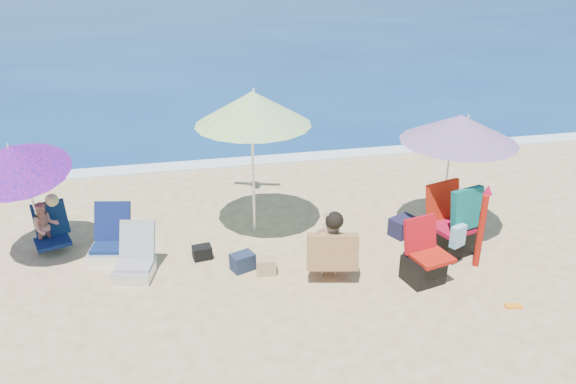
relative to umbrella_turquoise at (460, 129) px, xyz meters
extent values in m
plane|color=#D8BC84|center=(-2.39, -1.24, -1.79)|extent=(120.00, 120.00, 0.00)
cube|color=white|center=(-2.39, 3.86, -1.77)|extent=(120.00, 0.50, 0.04)
cylinder|color=silver|center=(-0.07, 0.09, -0.86)|extent=(0.04, 0.04, 1.87)
cone|color=#FC218D|center=(0.00, 0.00, 0.00)|extent=(2.19, 2.19, 0.42)
cylinder|color=silver|center=(0.06, -0.09, 0.19)|extent=(0.03, 0.03, 0.11)
cylinder|color=white|center=(-3.04, 0.74, -0.71)|extent=(0.04, 0.04, 2.17)
cone|color=#5EB61C|center=(-3.02, 0.74, 0.29)|extent=(1.85, 1.85, 0.51)
cylinder|color=white|center=(-3.01, 0.73, 0.52)|extent=(0.04, 0.04, 0.14)
cylinder|color=silver|center=(-6.34, 0.73, -0.96)|extent=(0.07, 0.44, 1.62)
cone|color=#A41776|center=(-6.39, 0.51, -0.18)|extent=(1.55, 1.60, 0.75)
cylinder|color=white|center=(-6.44, 0.47, 0.01)|extent=(0.03, 0.06, 0.11)
cylinder|color=#A3160B|center=(-0.02, -1.00, -1.23)|extent=(0.11, 0.11, 1.13)
cone|color=#AB0C30|center=(0.05, -0.90, -0.62)|extent=(0.16, 0.16, 0.14)
cube|color=#0D204B|center=(-5.27, 0.35, -1.60)|extent=(0.62, 0.57, 0.06)
cube|color=#0D194C|center=(-5.24, 0.60, -1.31)|extent=(0.59, 0.41, 0.57)
cube|color=white|center=(-5.31, 0.30, -1.70)|extent=(0.64, 0.59, 0.17)
cube|color=#E96C52|center=(-4.91, -0.23, -1.61)|extent=(0.59, 0.55, 0.06)
cube|color=#CE6648|center=(-4.86, -0.02, -1.34)|extent=(0.56, 0.40, 0.53)
cube|color=silver|center=(-4.93, -0.31, -1.71)|extent=(0.62, 0.57, 0.16)
cube|color=#A7180B|center=(-0.88, -1.25, -1.41)|extent=(0.60, 0.56, 0.05)
cube|color=#B40C16|center=(-0.97, -1.02, -1.15)|extent=(0.53, 0.26, 0.51)
cube|color=black|center=(-0.97, -1.22, -1.61)|extent=(0.58, 0.54, 0.36)
cube|color=#A30B2A|center=(-0.24, -0.59, -1.33)|extent=(0.74, 0.69, 0.07)
cube|color=red|center=(-0.30, -0.31, -1.03)|extent=(0.63, 0.33, 0.61)
cube|color=black|center=(-0.21, -0.53, -1.57)|extent=(0.71, 0.66, 0.43)
cube|color=#097466|center=(-0.13, -0.74, -0.98)|extent=(0.57, 0.34, 0.62)
cube|color=#86C3D7|center=(-0.33, -0.93, -1.30)|extent=(0.26, 0.20, 0.33)
imported|color=tan|center=(-2.22, -0.80, -1.28)|extent=(0.42, 0.32, 1.02)
cube|color=#420E62|center=(-2.19, -0.76, -1.59)|extent=(0.66, 0.61, 0.07)
cube|color=#410E63|center=(-2.22, -0.97, -1.31)|extent=(0.74, 0.39, 0.52)
sphere|color=black|center=(-2.18, -0.88, -0.88)|extent=(0.25, 0.25, 0.25)
imported|color=tan|center=(-6.23, 0.75, -1.38)|extent=(0.47, 0.42, 0.81)
cube|color=#0C1A43|center=(-6.16, 0.69, -1.61)|extent=(0.61, 0.57, 0.06)
cube|color=#0C2446|center=(-6.19, 0.96, -1.35)|extent=(0.56, 0.43, 0.52)
sphere|color=tan|center=(-6.09, 0.84, -0.98)|extent=(0.20, 0.20, 0.20)
cube|color=#1C263D|center=(-3.39, -0.40, -1.66)|extent=(0.39, 0.34, 0.25)
cube|color=black|center=(-3.95, 0.03, -1.69)|extent=(0.30, 0.24, 0.20)
cube|color=tan|center=(-3.08, -0.58, -1.67)|extent=(0.30, 0.23, 0.24)
cube|color=#181734|center=(-0.72, 0.11, -1.64)|extent=(0.49, 0.44, 0.30)
cube|color=black|center=(-0.98, -0.83, -1.70)|extent=(0.29, 0.25, 0.19)
cube|color=orange|center=(-0.06, -2.05, -1.77)|extent=(0.24, 0.14, 0.03)
camera|label=1|loc=(-4.21, -7.47, 2.63)|focal=35.47mm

